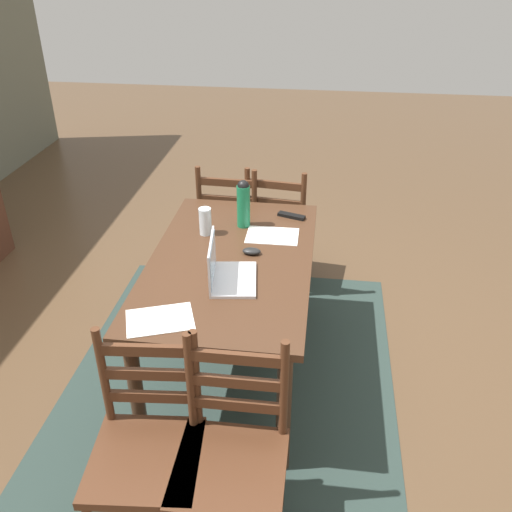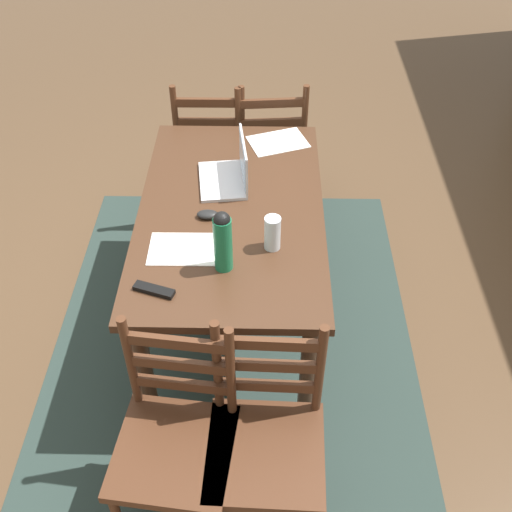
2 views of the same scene
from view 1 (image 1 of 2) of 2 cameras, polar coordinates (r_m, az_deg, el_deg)
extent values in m
plane|color=brown|center=(3.39, -2.32, -11.71)|extent=(14.00, 14.00, 0.00)
cube|color=#283833|center=(3.39, -2.32, -11.67)|extent=(2.20, 1.88, 0.01)
cube|color=#422819|center=(2.94, -2.62, -0.66)|extent=(1.46, 0.86, 0.04)
cylinder|color=#422819|center=(2.64, 2.88, -15.78)|extent=(0.07, 0.07, 0.74)
cylinder|color=#422819|center=(3.66, 4.67, -1.06)|extent=(0.07, 0.07, 0.74)
cylinder|color=#422819|center=(2.76, -12.21, -14.08)|extent=(0.07, 0.07, 0.74)
cylinder|color=#422819|center=(3.75, -6.06, -0.33)|extent=(0.07, 0.07, 0.74)
cube|color=#4C2B19|center=(2.39, -11.38, -20.02)|extent=(0.48, 0.48, 0.04)
cylinder|color=#4C2B19|center=(2.66, -5.66, -20.47)|extent=(0.04, 0.04, 0.43)
cylinder|color=#4C2B19|center=(2.73, -14.08, -19.72)|extent=(0.04, 0.04, 0.43)
cylinder|color=#4C2B19|center=(2.31, -6.24, -12.65)|extent=(0.04, 0.04, 0.50)
cylinder|color=#4C2B19|center=(2.39, -15.48, -12.01)|extent=(0.04, 0.04, 0.50)
cube|color=#4C2B19|center=(2.41, -10.71, -14.11)|extent=(0.06, 0.36, 0.05)
cube|color=#4C2B19|center=(2.33, -11.01, -11.91)|extent=(0.06, 0.36, 0.05)
cube|color=#4C2B19|center=(2.25, -11.32, -9.55)|extent=(0.06, 0.36, 0.05)
cube|color=#4C2B19|center=(3.99, 2.53, 3.15)|extent=(0.49, 0.49, 0.04)
cylinder|color=#4C2B19|center=(4.30, 0.50, 1.77)|extent=(0.04, 0.04, 0.43)
cylinder|color=#4C2B19|center=(4.23, 5.51, 1.16)|extent=(0.04, 0.04, 0.43)
cylinder|color=#4C2B19|center=(3.98, -0.80, -0.77)|extent=(0.04, 0.04, 0.43)
cylinder|color=#4C2B19|center=(3.91, 4.59, -1.47)|extent=(0.04, 0.04, 0.43)
cylinder|color=#4C2B19|center=(3.74, -0.89, 5.52)|extent=(0.04, 0.04, 0.50)
cylinder|color=#4C2B19|center=(3.67, 4.87, 4.89)|extent=(0.04, 0.04, 0.50)
cube|color=#4C2B19|center=(3.74, 1.94, 3.83)|extent=(0.07, 0.36, 0.05)
cube|color=#4C2B19|center=(3.69, 1.97, 5.57)|extent=(0.07, 0.36, 0.05)
cube|color=#4C2B19|center=(3.64, 2.01, 7.36)|extent=(0.07, 0.36, 0.05)
cube|color=#4C2B19|center=(4.03, -2.36, 3.44)|extent=(0.45, 0.45, 0.04)
cylinder|color=#4C2B19|center=(4.34, -4.25, 1.97)|extent=(0.04, 0.04, 0.43)
cylinder|color=#4C2B19|center=(4.27, 0.71, 1.58)|extent=(0.04, 0.04, 0.43)
cylinder|color=#4C2B19|center=(4.02, -5.49, -0.57)|extent=(0.04, 0.04, 0.43)
cylinder|color=#4C2B19|center=(3.95, -0.14, -1.04)|extent=(0.04, 0.04, 0.43)
cylinder|color=#4C2B19|center=(3.78, -5.88, 5.66)|extent=(0.04, 0.04, 0.50)
cylinder|color=#4C2B19|center=(3.71, -0.17, 5.29)|extent=(0.04, 0.04, 0.50)
cube|color=#4C2B19|center=(3.79, -3.01, 4.11)|extent=(0.04, 0.36, 0.05)
cube|color=#4C2B19|center=(3.73, -3.06, 5.83)|extent=(0.04, 0.36, 0.05)
cube|color=#4C2B19|center=(3.68, -3.12, 7.60)|extent=(0.04, 0.36, 0.05)
cube|color=#4C2B19|center=(2.33, -2.72, -21.23)|extent=(0.44, 0.44, 0.04)
cylinder|color=#4C2B19|center=(2.61, 2.58, -21.60)|extent=(0.04, 0.04, 0.43)
cylinder|color=#4C2B19|center=(2.65, -6.19, -20.69)|extent=(0.04, 0.04, 0.43)
cylinder|color=#4C2B19|center=(2.26, 2.89, -13.79)|extent=(0.04, 0.04, 0.50)
cylinder|color=#4C2B19|center=(2.30, -6.81, -12.89)|extent=(0.04, 0.04, 0.50)
cube|color=#4C2B19|center=(2.34, -1.97, -15.14)|extent=(0.03, 0.36, 0.05)
cube|color=#4C2B19|center=(2.26, -2.03, -12.92)|extent=(0.03, 0.36, 0.05)
cube|color=#4C2B19|center=(2.17, -2.09, -10.52)|extent=(0.03, 0.36, 0.05)
cube|color=silver|center=(2.74, -2.30, -2.44)|extent=(0.35, 0.26, 0.02)
cube|color=silver|center=(2.69, -4.61, -0.40)|extent=(0.32, 0.05, 0.21)
cube|color=#A5CCEA|center=(2.69, -4.48, -0.40)|extent=(0.29, 0.04, 0.19)
cylinder|color=#197247|center=(3.21, -1.31, 5.17)|extent=(0.08, 0.08, 0.25)
sphere|color=black|center=(3.16, -1.33, 7.25)|extent=(0.07, 0.07, 0.07)
cylinder|color=silver|center=(3.15, -5.27, 3.60)|extent=(0.07, 0.07, 0.16)
ellipsoid|color=black|center=(2.96, -0.46, 0.50)|extent=(0.06, 0.10, 0.03)
cube|color=black|center=(3.37, 3.69, 4.18)|extent=(0.10, 0.18, 0.02)
cube|color=white|center=(2.51, -9.92, -6.52)|extent=(0.30, 0.35, 0.00)
cube|color=white|center=(3.15, 1.71, 2.12)|extent=(0.21, 0.30, 0.00)
camera|label=2|loc=(4.77, 0.06, 33.83)|focal=43.21mm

